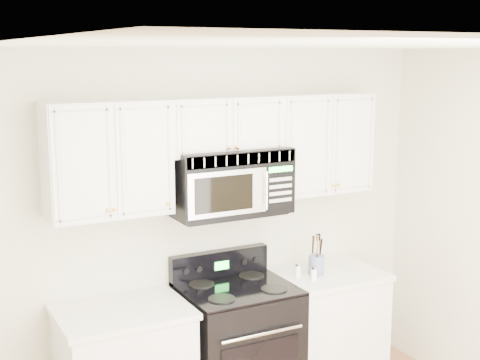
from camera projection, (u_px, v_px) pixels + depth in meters
room at (358, 305)px, 3.41m from camera, size 3.51×3.51×2.61m
base_cabinet_right at (323, 333)px, 5.19m from camera, size 0.86×0.65×0.92m
range at (237, 346)px, 4.82m from camera, size 0.78×0.71×1.12m
upper_cabinets at (221, 145)px, 4.67m from camera, size 2.44×0.37×0.75m
microwave at (229, 181)px, 4.69m from camera, size 0.84×0.47×0.46m
utensil_crock at (316, 264)px, 5.04m from camera, size 0.12×0.12×0.31m
shaker_salt at (298, 270)px, 4.98m from camera, size 0.04×0.04×0.10m
shaker_pepper at (314, 273)px, 4.90m from camera, size 0.04×0.04×0.11m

